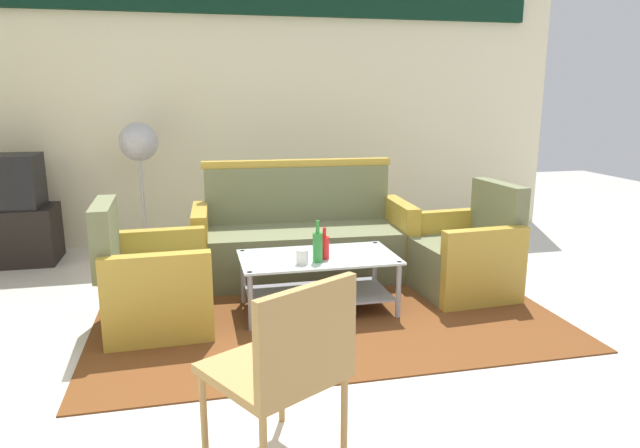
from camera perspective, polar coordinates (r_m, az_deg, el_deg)
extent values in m
plane|color=beige|center=(3.45, 1.28, -13.35)|extent=(14.00, 14.00, 0.00)
cube|color=beige|center=(6.11, -5.81, 11.68)|extent=(6.52, 0.12, 2.80)
cube|color=brown|center=(4.22, 0.10, -8.25)|extent=(3.16, 2.28, 0.01)
cube|color=#6B704C|center=(4.79, -1.66, -2.91)|extent=(1.63, 0.77, 0.42)
cube|color=#6B704C|center=(5.00, -2.25, 3.05)|extent=(1.60, 0.21, 0.48)
cube|color=#B79333|center=(4.96, 7.98, -1.30)|extent=(0.15, 0.70, 0.62)
cube|color=#B79333|center=(4.72, -11.82, -2.18)|extent=(0.15, 0.70, 0.62)
cube|color=#B79333|center=(4.96, -2.28, 6.12)|extent=(1.64, 0.17, 0.06)
cube|color=#6B704C|center=(3.97, -15.77, -6.95)|extent=(0.68, 0.62, 0.40)
cube|color=#6B704C|center=(3.88, -20.73, -1.25)|extent=(0.14, 0.60, 0.45)
cube|color=#B79333|center=(4.26, -15.78, -4.33)|extent=(0.66, 0.12, 0.58)
cube|color=#B79333|center=(3.63, -15.94, -7.36)|extent=(0.66, 0.12, 0.58)
cube|color=#6B704C|center=(4.58, 13.82, -4.17)|extent=(0.70, 0.64, 0.40)
cube|color=#6B704C|center=(4.64, 17.41, 1.24)|extent=(0.16, 0.61, 0.45)
cube|color=#B79333|center=(4.29, 16.09, -4.24)|extent=(0.67, 0.14, 0.58)
cube|color=#B79333|center=(4.83, 11.92, -2.07)|extent=(0.67, 0.14, 0.58)
cube|color=silver|center=(4.02, -0.19, -3.34)|extent=(1.10, 0.60, 0.02)
cube|color=#9E9EA5|center=(4.10, -0.19, -6.99)|extent=(1.00, 0.52, 0.02)
cylinder|color=#9E9EA5|center=(4.25, -7.72, -5.27)|extent=(0.04, 0.04, 0.40)
cylinder|color=#9E9EA5|center=(4.45, 5.51, -4.37)|extent=(0.04, 0.04, 0.40)
cylinder|color=#9E9EA5|center=(3.76, -6.98, -7.70)|extent=(0.04, 0.04, 0.40)
cylinder|color=#9E9EA5|center=(3.98, 7.87, -6.53)|extent=(0.04, 0.04, 0.40)
cylinder|color=#2D8C38|center=(3.86, -0.24, -2.37)|extent=(0.07, 0.07, 0.20)
cylinder|color=#2D8C38|center=(3.82, -0.24, -0.29)|extent=(0.03, 0.03, 0.09)
cylinder|color=red|center=(3.94, 0.45, -2.40)|extent=(0.07, 0.07, 0.16)
cylinder|color=red|center=(3.91, 0.45, -0.84)|extent=(0.03, 0.03, 0.07)
cylinder|color=silver|center=(3.82, -1.82, -3.30)|extent=(0.08, 0.08, 0.10)
cube|color=black|center=(5.93, -28.57, -1.02)|extent=(0.80, 0.50, 0.52)
cube|color=black|center=(5.84, -29.10, 3.75)|extent=(0.61, 0.45, 0.48)
cube|color=black|center=(6.05, -28.49, 4.08)|extent=(0.51, 0.02, 0.36)
cylinder|color=#2D2D33|center=(5.82, -16.98, -2.70)|extent=(0.32, 0.32, 0.03)
cylinder|color=#B2B2B7|center=(5.71, -17.31, 2.04)|extent=(0.03, 0.03, 0.95)
sphere|color=#B2B2B7|center=(5.64, -17.71, 7.86)|extent=(0.36, 0.36, 0.36)
cube|color=#AD844C|center=(2.43, -4.77, -14.35)|extent=(0.65, 0.65, 0.04)
cube|color=#AD844C|center=(2.18, -1.25, -11.21)|extent=(0.44, 0.27, 0.40)
cylinder|color=#AD844C|center=(2.58, -11.58, -18.14)|extent=(0.03, 0.03, 0.42)
cylinder|color=#AD844C|center=(2.78, -3.90, -15.40)|extent=(0.03, 0.03, 0.42)
cylinder|color=#AD844C|center=(2.51, 2.44, -18.78)|extent=(0.03, 0.03, 0.42)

